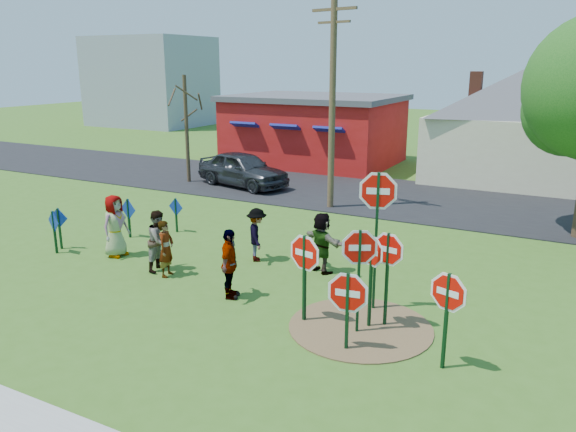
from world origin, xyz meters
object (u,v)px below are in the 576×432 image
(stop_sign_b, at_px, (377,206))
(stop_sign_d, at_px, (388,256))
(person_a, at_px, (115,226))
(stop_sign_c, at_px, (371,260))
(utility_pole, at_px, (332,100))
(person_b, at_px, (166,249))
(suv, at_px, (243,169))
(stop_sign_a, at_px, (305,260))

(stop_sign_b, distance_m, stop_sign_d, 1.27)
(stop_sign_d, xyz_separation_m, person_a, (-8.72, 0.74, -0.68))
(stop_sign_c, xyz_separation_m, utility_pole, (-5.03, 9.41, 2.72))
(person_a, relative_size, person_b, 1.20)
(person_a, bearing_deg, stop_sign_d, -93.72)
(person_a, xyz_separation_m, suv, (-1.86, 10.17, -0.10))
(person_b, xyz_separation_m, utility_pole, (0.96, 9.04, 3.50))
(utility_pole, bearing_deg, person_a, -111.95)
(stop_sign_b, relative_size, person_a, 1.83)
(stop_sign_d, bearing_deg, utility_pole, 131.19)
(stop_sign_c, bearing_deg, stop_sign_a, -135.33)
(stop_sign_a, relative_size, stop_sign_b, 0.63)
(stop_sign_a, height_order, person_a, stop_sign_a)
(stop_sign_c, relative_size, utility_pole, 0.28)
(person_a, bearing_deg, utility_pole, -20.80)
(stop_sign_d, xyz_separation_m, suv, (-10.59, 10.92, -0.78))
(person_a, relative_size, suv, 0.40)
(person_b, height_order, utility_pole, utility_pole)
(suv, distance_m, utility_pole, 6.52)
(suv, bearing_deg, stop_sign_d, -121.64)
(stop_sign_b, xyz_separation_m, stop_sign_c, (0.23, -0.95, -0.98))
(person_a, distance_m, suv, 10.34)
(stop_sign_b, relative_size, stop_sign_c, 1.54)
(stop_sign_c, xyz_separation_m, stop_sign_d, (0.29, 0.23, 0.06))
(stop_sign_c, relative_size, suv, 0.47)
(person_a, distance_m, person_b, 2.52)
(person_b, height_order, suv, suv)
(stop_sign_b, bearing_deg, person_b, 168.99)
(person_a, xyz_separation_m, person_b, (2.44, -0.61, -0.16))
(stop_sign_a, distance_m, stop_sign_b, 2.09)
(stop_sign_a, xyz_separation_m, person_b, (-4.58, 0.77, -0.68))
(person_a, xyz_separation_m, utility_pole, (3.40, 8.44, 3.34))
(stop_sign_a, height_order, stop_sign_b, stop_sign_b)
(stop_sign_c, bearing_deg, stop_sign_d, 67.42)
(suv, bearing_deg, person_b, -144.01)
(stop_sign_a, relative_size, stop_sign_d, 0.95)
(stop_sign_b, xyz_separation_m, person_b, (-5.76, -0.58, -1.76))
(stop_sign_c, xyz_separation_m, suv, (-10.29, 11.15, -0.71))
(person_a, bearing_deg, suv, 11.52)
(stop_sign_a, relative_size, person_b, 1.38)
(stop_sign_b, bearing_deg, suv, 117.85)
(person_b, bearing_deg, utility_pole, -16.34)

